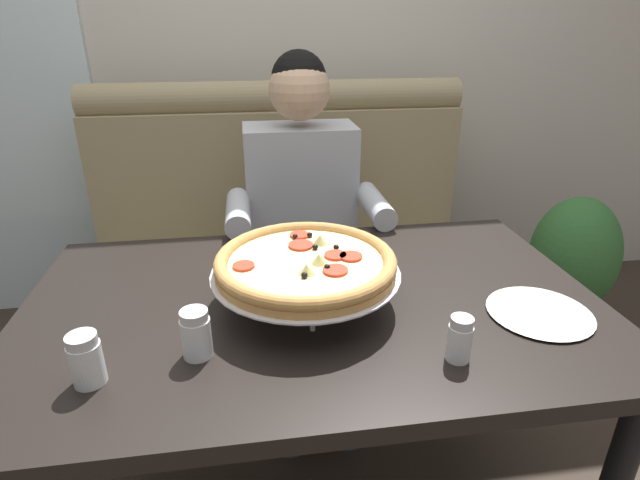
{
  "coord_description": "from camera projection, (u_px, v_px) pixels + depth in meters",
  "views": [
    {
      "loc": [
        -0.14,
        -1.02,
        1.36
      ],
      "look_at": [
        0.03,
        0.09,
        0.86
      ],
      "focal_mm": 27.66,
      "sensor_mm": 36.0,
      "label": 1
    }
  ],
  "objects": [
    {
      "name": "shaker_pepper_flakes",
      "position": [
        196.0,
        337.0,
        0.97
      ],
      "size": [
        0.06,
        0.06,
        0.1
      ],
      "color": "white",
      "rests_on": "dining_table"
    },
    {
      "name": "diner_main",
      "position": [
        304.0,
        218.0,
        1.77
      ],
      "size": [
        0.54,
        0.64,
        1.27
      ],
      "color": "#2D3342",
      "rests_on": "ground_plane"
    },
    {
      "name": "booth_bench",
      "position": [
        286.0,
        263.0,
        2.13
      ],
      "size": [
        1.61,
        0.78,
        1.13
      ],
      "color": "#998966",
      "rests_on": "ground_plane"
    },
    {
      "name": "shaker_parmesan",
      "position": [
        459.0,
        342.0,
        0.96
      ],
      "size": [
        0.05,
        0.05,
        0.1
      ],
      "color": "white",
      "rests_on": "dining_table"
    },
    {
      "name": "potted_plant",
      "position": [
        571.0,
        266.0,
        2.13
      ],
      "size": [
        0.36,
        0.36,
        0.7
      ],
      "color": "brown",
      "rests_on": "ground_plane"
    },
    {
      "name": "dining_table",
      "position": [
        314.0,
        329.0,
        1.22
      ],
      "size": [
        1.37,
        0.85,
        0.75
      ],
      "color": "black",
      "rests_on": "ground_plane"
    },
    {
      "name": "back_wall_with_window",
      "position": [
        269.0,
        11.0,
        2.24
      ],
      "size": [
        6.0,
        0.12,
        2.8
      ],
      "primitive_type": "cube",
      "color": "beige",
      "rests_on": "ground_plane"
    },
    {
      "name": "shaker_oregano",
      "position": [
        87.0,
        363.0,
        0.9
      ],
      "size": [
        0.06,
        0.06,
        0.1
      ],
      "color": "white",
      "rests_on": "dining_table"
    },
    {
      "name": "pizza",
      "position": [
        306.0,
        264.0,
        1.13
      ],
      "size": [
        0.44,
        0.44,
        0.14
      ],
      "color": "silver",
      "rests_on": "dining_table"
    },
    {
      "name": "patio_chair",
      "position": [
        27.0,
        172.0,
        2.97
      ],
      "size": [
        0.4,
        0.4,
        0.86
      ],
      "color": "black",
      "rests_on": "ground_plane"
    },
    {
      "name": "plate_near_left",
      "position": [
        540.0,
        310.0,
        1.12
      ],
      "size": [
        0.23,
        0.23,
        0.02
      ],
      "color": "white",
      "rests_on": "dining_table"
    }
  ]
}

